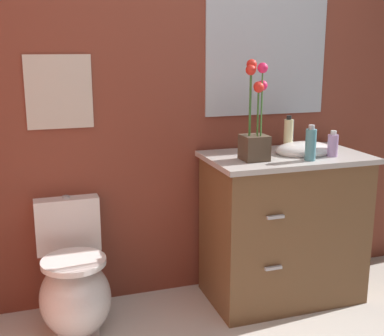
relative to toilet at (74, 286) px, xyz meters
The scene contains 9 objects.
wall_back 1.43m from the toilet, 17.01° to the left, with size 4.62×0.05×2.50m, color brown.
toilet is the anchor object (origin of this frame).
vanity_cabinet 1.27m from the toilet, ahead, with size 0.94×0.56×1.08m.
flower_vase 1.32m from the toilet, ahead, with size 0.14×0.14×0.55m.
soap_bottle 1.65m from the toilet, ahead, with size 0.06×0.06×0.15m.
lotion_bottle 1.51m from the toilet, ahead, with size 0.05×0.05×0.22m.
hand_wash_bottle 1.51m from the toilet, ahead, with size 0.06×0.06×0.20m.
wall_poster 1.06m from the toilet, 90.00° to the left, with size 0.36×0.01×0.40m, color beige.
wall_mirror 1.76m from the toilet, 12.09° to the left, with size 0.80×0.01×0.70m, color #B2BCC6.
Camera 1 is at (-0.95, -1.37, 1.51)m, focal length 47.06 mm.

